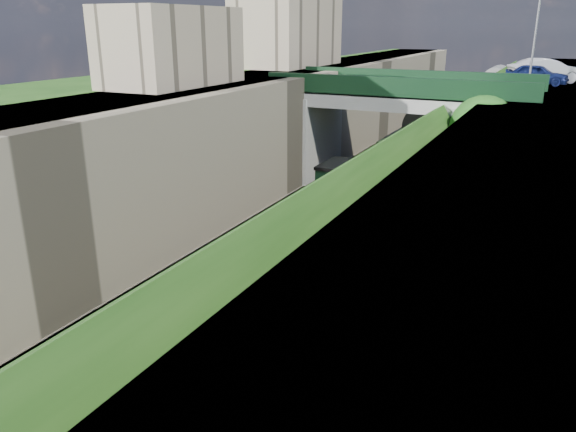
{
  "coord_description": "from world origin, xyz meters",
  "views": [
    {
      "loc": [
        9.51,
        -11.04,
        10.12
      ],
      "look_at": [
        0.0,
        8.45,
        2.68
      ],
      "focal_mm": 35.0,
      "sensor_mm": 36.0,
      "label": 1
    }
  ],
  "objects_px": {
    "car_silver": "(546,70)",
    "tender": "(379,191)",
    "road_bridge": "(410,125)",
    "car_blue": "(537,74)",
    "lamppost": "(536,33)",
    "locomotive": "(328,228)",
    "tree": "(485,132)"
  },
  "relations": [
    {
      "from": "road_bridge",
      "to": "car_blue",
      "type": "distance_m",
      "value": 9.92
    },
    {
      "from": "car_blue",
      "to": "car_silver",
      "type": "bearing_deg",
      "value": -9.4
    },
    {
      "from": "locomotive",
      "to": "tender",
      "type": "distance_m",
      "value": 7.37
    },
    {
      "from": "lamppost",
      "to": "tender",
      "type": "relative_size",
      "value": 1.0
    },
    {
      "from": "tree",
      "to": "road_bridge",
      "type": "bearing_deg",
      "value": 144.36
    },
    {
      "from": "car_silver",
      "to": "locomotive",
      "type": "distance_m",
      "value": 24.51
    },
    {
      "from": "lamppost",
      "to": "road_bridge",
      "type": "bearing_deg",
      "value": -138.18
    },
    {
      "from": "lamppost",
      "to": "car_silver",
      "type": "bearing_deg",
      "value": 76.0
    },
    {
      "from": "lamppost",
      "to": "car_silver",
      "type": "distance_m",
      "value": 4.08
    },
    {
      "from": "tree",
      "to": "tender",
      "type": "bearing_deg",
      "value": -145.48
    },
    {
      "from": "road_bridge",
      "to": "tender",
      "type": "height_order",
      "value": "road_bridge"
    },
    {
      "from": "locomotive",
      "to": "tree",
      "type": "bearing_deg",
      "value": 66.04
    },
    {
      "from": "car_silver",
      "to": "lamppost",
      "type": "bearing_deg",
      "value": 140.77
    },
    {
      "from": "road_bridge",
      "to": "locomotive",
      "type": "bearing_deg",
      "value": -88.97
    },
    {
      "from": "road_bridge",
      "to": "car_blue",
      "type": "relative_size",
      "value": 4.01
    },
    {
      "from": "road_bridge",
      "to": "car_blue",
      "type": "xyz_separation_m",
      "value": [
        6.64,
        6.8,
        2.85
      ]
    },
    {
      "from": "car_blue",
      "to": "car_silver",
      "type": "distance_m",
      "value": 2.05
    },
    {
      "from": "car_silver",
      "to": "road_bridge",
      "type": "bearing_deg",
      "value": 115.82
    },
    {
      "from": "car_blue",
      "to": "tender",
      "type": "distance_m",
      "value": 15.94
    },
    {
      "from": "road_bridge",
      "to": "car_silver",
      "type": "height_order",
      "value": "car_silver"
    },
    {
      "from": "tree",
      "to": "car_blue",
      "type": "bearing_deg",
      "value": 80.86
    },
    {
      "from": "road_bridge",
      "to": "car_silver",
      "type": "relative_size",
      "value": 3.23
    },
    {
      "from": "tree",
      "to": "lamppost",
      "type": "xyz_separation_m",
      "value": [
        1.35,
        9.22,
        4.92
      ]
    },
    {
      "from": "lamppost",
      "to": "tender",
      "type": "bearing_deg",
      "value": -115.96
    },
    {
      "from": "car_silver",
      "to": "tree",
      "type": "bearing_deg",
      "value": 144.97
    },
    {
      "from": "lamppost",
      "to": "locomotive",
      "type": "xyz_separation_m",
      "value": [
        -6.07,
        -19.82,
        -7.67
      ]
    },
    {
      "from": "car_silver",
      "to": "tender",
      "type": "relative_size",
      "value": 0.83
    },
    {
      "from": "lamppost",
      "to": "locomotive",
      "type": "distance_m",
      "value": 22.11
    },
    {
      "from": "tender",
      "to": "locomotive",
      "type": "bearing_deg",
      "value": -90.0
    },
    {
      "from": "tree",
      "to": "lamppost",
      "type": "bearing_deg",
      "value": 81.66
    },
    {
      "from": "car_blue",
      "to": "car_silver",
      "type": "relative_size",
      "value": 0.8
    },
    {
      "from": "car_blue",
      "to": "locomotive",
      "type": "bearing_deg",
      "value": 166.86
    }
  ]
}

